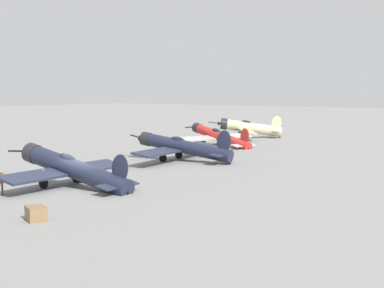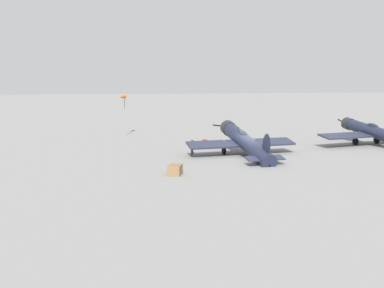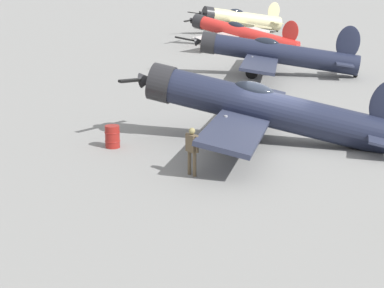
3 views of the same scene
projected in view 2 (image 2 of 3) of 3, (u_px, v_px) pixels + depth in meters
The scene contains 7 objects.
ground_plane at pixel (246, 157), 38.61m from camera, with size 400.00×400.00×0.00m, color gray.
airplane_foreground at pixel (244, 142), 38.88m from camera, with size 11.00×11.25×3.40m.
airplane_mid_apron at pixel (375, 133), 44.96m from camera, with size 13.24×12.25×3.42m.
ground_crew_mechanic at pixel (192, 145), 39.38m from camera, with size 0.44×0.54×1.66m.
equipment_crate at pixel (175, 170), 31.07m from camera, with size 1.36×1.55×0.79m.
fuel_drum at pixel (205, 144), 43.81m from camera, with size 0.61×0.61×0.88m.
windsock_mast at pixel (122, 98), 52.39m from camera, with size 1.27×2.39×5.45m.
Camera 2 is at (12.75, 36.13, 7.16)m, focal length 37.71 mm.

